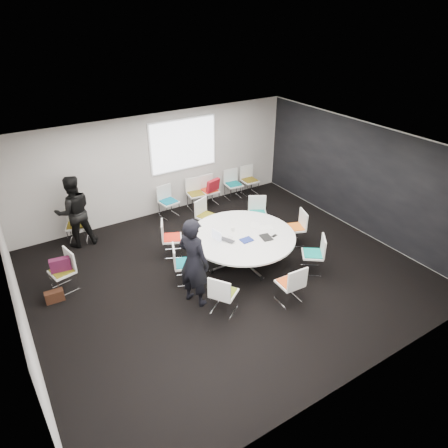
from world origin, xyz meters
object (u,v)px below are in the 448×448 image
chair_ring_g (290,290)px  person_back (74,212)px  chair_spare_left (64,278)px  chair_ring_c (207,222)px  chair_ring_e (184,270)px  chair_back_e (249,186)px  laptop (228,239)px  maroon_bag (60,265)px  brown_bag (55,296)px  chair_ring_a (294,234)px  chair_ring_b (257,220)px  conference_table (242,242)px  chair_ring_f (223,300)px  chair_back_c (209,196)px  chair_back_d (233,190)px  chair_ring_d (172,244)px  person_main (194,262)px  chair_back_b (196,199)px  cup (233,229)px  chair_person_back (77,231)px  chair_ring_h (312,261)px  chair_back_a (169,207)px

chair_ring_g → person_back: bearing=127.2°
chair_spare_left → chair_ring_c: bearing=-94.6°
chair_ring_e → chair_back_e: (3.75, 2.94, 0.00)m
laptop → maroon_bag: (-3.32, 1.14, -0.12)m
brown_bag → chair_ring_a: bearing=-8.7°
chair_ring_b → chair_ring_e: same height
conference_table → chair_ring_f: chair_ring_f is taller
chair_back_c → brown_bag: 5.30m
chair_back_d → chair_back_e: (0.59, 0.00, 0.00)m
chair_ring_f → maroon_bag: (-2.45, 2.34, 0.34)m
chair_ring_f → person_back: person_back is taller
brown_bag → chair_ring_d: bearing=6.3°
person_main → chair_back_b: bearing=-52.5°
chair_ring_d → cup: chair_ring_d is taller
chair_back_e → chair_person_back: size_ratio=1.00×
chair_back_e → person_main: (-3.87, -3.64, 0.66)m
laptop → chair_spare_left: bearing=46.1°
chair_ring_g → laptop: (-0.41, 1.64, 0.47)m
chair_ring_f → chair_ring_g: (1.28, -0.43, 0.00)m
chair_ring_f → chair_ring_h: 2.38m
brown_bag → chair_ring_b: bearing=2.5°
laptop → chair_person_back: bearing=16.3°
chair_ring_c → chair_back_c: 1.60m
chair_ring_a → chair_back_a: size_ratio=1.00×
chair_ring_f → chair_ring_c: bearing=122.0°
conference_table → chair_back_c: chair_back_c is taller
chair_ring_g → person_back: 5.39m
chair_ring_a → chair_back_e: (0.75, 3.00, 0.00)m
chair_ring_h → chair_back_d: size_ratio=1.00×
chair_back_c → maroon_bag: chair_back_c is taller
chair_back_c → cup: chair_back_c is taller
chair_ring_f → chair_back_c: size_ratio=1.00×
chair_ring_a → brown_bag: 5.59m
chair_ring_b → cup: size_ratio=9.78×
person_main → person_back: bearing=-1.5°
conference_table → chair_ring_g: size_ratio=2.71×
cup → chair_back_b: bearing=79.5°
chair_ring_c → chair_ring_d: size_ratio=1.00×
chair_ring_g → chair_back_a: (-0.49, 4.60, 0.00)m
chair_ring_f → maroon_bag: 3.40m
chair_ring_b → chair_ring_g: 2.96m
chair_back_b → chair_back_c: same height
conference_table → person_main: bearing=-157.5°
chair_ring_c → chair_ring_a: bearing=112.2°
chair_ring_c → chair_back_d: size_ratio=1.00×
chair_ring_a → chair_ring_e: bearing=108.3°
chair_ring_b → chair_ring_h: bearing=117.4°
chair_person_back → maroon_bag: (-0.73, -1.82, 0.34)m
chair_ring_h → maroon_bag: (-4.82, 2.24, 0.34)m
chair_ring_g → cup: chair_ring_g is taller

